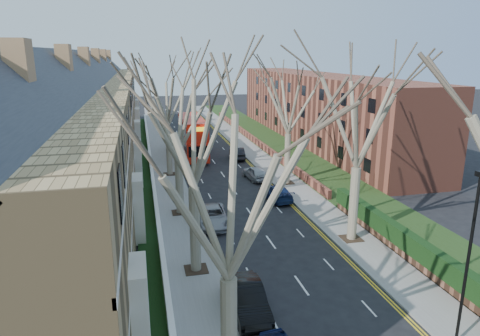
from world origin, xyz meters
TOP-DOWN VIEW (x-y plane):
  - ground at (0.00, 0.00)m, footprint 240.00×240.00m
  - pavement_left at (-6.00, 39.00)m, footprint 3.00×102.00m
  - pavement_right at (6.00, 39.00)m, footprint 3.00×102.00m
  - terrace_left at (-13.65, 31.00)m, footprint 9.70×78.00m
  - flats_right at (17.46, 43.00)m, footprint 13.97×54.00m
  - wall_hedge_right at (7.70, 2.00)m, footprint 0.70×24.00m
  - front_wall_left at (-7.65, 31.00)m, footprint 0.30×78.00m
  - grass_verge_right at (10.50, 39.00)m, footprint 6.00×102.00m
  - lamp_post at (5.00, -3.50)m, footprint 0.18×0.50m
  - tree_left_near at (-5.70, -4.00)m, footprint 9.80×9.80m
  - tree_left_mid at (-5.70, 6.00)m, footprint 10.50×10.50m
  - tree_left_far at (-5.70, 16.00)m, footprint 10.15×10.15m
  - tree_left_dist at (-5.70, 28.00)m, footprint 10.50×10.50m
  - tree_right_mid at (5.70, 8.00)m, footprint 10.50×10.50m
  - tree_right_far at (5.70, 22.00)m, footprint 10.15×10.15m
  - double_decker_bus at (-2.08, 36.66)m, footprint 3.04×11.82m
  - car_left_mid at (-3.70, 1.11)m, footprint 1.73×4.77m
  - car_left_far at (-3.47, 13.15)m, footprint 2.59×5.09m
  - car_right_near at (3.14, 17.66)m, footprint 2.30×4.84m
  - car_right_mid at (3.04, 24.32)m, footprint 2.23×4.48m
  - car_right_far at (3.14, 33.69)m, footprint 1.98×4.61m

SIDE VIEW (x-z plane):
  - ground at x=0.00m, z-range 0.00..0.00m
  - pavement_left at x=-6.00m, z-range 0.00..0.12m
  - pavement_right at x=6.00m, z-range 0.00..0.12m
  - grass_verge_right at x=10.50m, z-range 0.12..0.18m
  - front_wall_left at x=-7.65m, z-range 0.12..1.12m
  - car_right_near at x=3.14m, z-range 0.00..1.36m
  - car_left_far at x=-3.47m, z-range 0.00..1.38m
  - car_right_mid at x=3.04m, z-range 0.00..1.47m
  - car_right_far at x=3.14m, z-range 0.00..1.48m
  - car_left_mid at x=-3.70m, z-range 0.00..1.56m
  - wall_hedge_right at x=7.70m, z-range 0.22..2.02m
  - double_decker_bus at x=-2.08m, z-range -0.03..4.87m
  - lamp_post at x=5.00m, z-range 0.51..8.62m
  - flats_right at x=17.46m, z-range -0.02..9.98m
  - terrace_left at x=-13.65m, z-range -1.27..12.33m
  - tree_left_near at x=-5.70m, z-range 2.06..15.79m
  - tree_left_far at x=-5.70m, z-range 2.13..16.35m
  - tree_right_far at x=5.70m, z-range 2.13..16.35m
  - tree_left_mid at x=-5.70m, z-range 2.20..16.91m
  - tree_right_mid at x=5.70m, z-range 2.20..16.91m
  - tree_left_dist at x=-5.70m, z-range 2.20..16.91m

